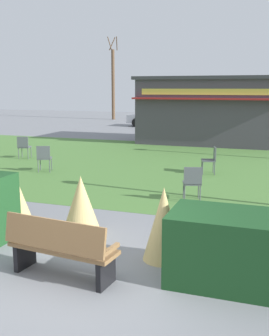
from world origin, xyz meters
The scene contains 15 objects.
ground_plane centered at (0.00, 0.00, 0.00)m, with size 80.00×80.00×0.00m, color slate.
lawn_patch centered at (0.00, 9.56, 0.00)m, with size 36.00×12.00×0.01m, color #4C7A38.
park_bench centered at (-0.28, 0.15, 0.48)m, with size 1.75×0.71×0.95m.
hedge_right centered at (2.23, 0.85, 0.52)m, with size 2.02×1.10×1.04m, color #19421E.
ornamental_grass_behind_left centered at (-0.84, 1.97, 0.57)m, with size 0.77×0.77×1.14m, color tan.
ornamental_grass_behind_right centered at (0.97, 1.32, 0.61)m, with size 0.67×0.67×1.22m, color tan.
ornamental_grass_behind_center centered at (-2.13, 1.78, 0.51)m, with size 0.65×0.65×1.01m, color tan.
food_kiosk centered at (-0.52, 16.21, 1.67)m, with size 7.48×4.10×3.32m.
cafe_chair_west centered at (0.62, 8.44, 0.53)m, with size 0.54×0.54×0.89m.
cafe_chair_east centered at (-6.88, 8.95, 0.53)m, with size 0.54×0.54×0.89m.
cafe_chair_center centered at (0.71, 4.94, 0.53)m, with size 0.55×0.55×0.89m.
cafe_chair_north centered at (-4.71, 6.92, 0.53)m, with size 0.57×0.57×0.89m.
parked_car_west_slot centered at (-5.69, 23.83, 0.64)m, with size 4.28×2.22×1.20m.
parked_car_center_slot centered at (-0.35, 23.83, 0.64)m, with size 4.31×2.28×1.20m.
tree_right_bg centered at (-11.30, 29.13, 3.16)m, with size 0.91×0.96×7.06m.
Camera 1 is at (2.64, -4.86, 2.79)m, focal length 44.02 mm.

